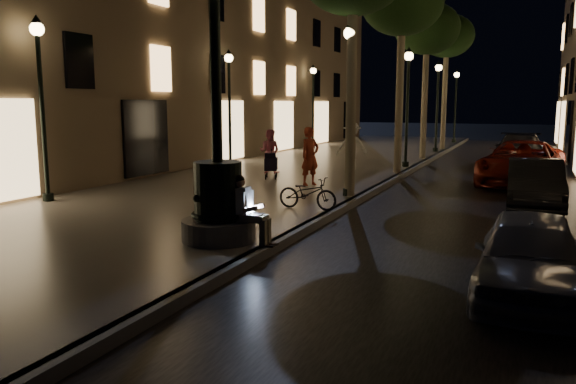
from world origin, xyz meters
The scene contains 26 objects.
ground centered at (0.00, 15.00, 0.00)m, with size 120.00×120.00×0.00m, color black.
cobble_lane centered at (3.00, 15.00, 0.01)m, with size 6.00×45.00×0.02m, color black.
promenade centered at (-4.00, 15.00, 0.10)m, with size 8.00×45.00×0.20m, color slate.
curb_strip centered at (0.00, 15.00, 0.10)m, with size 0.25×45.00×0.20m, color #59595B.
building_left centered at (-12.00, 18.00, 7.50)m, with size 8.00×36.00×15.00m, color brown.
fountain_lamppost centered at (-1.00, 2.00, 1.21)m, with size 1.40×1.40×5.21m.
seated_man_laptop centered at (-0.39, 2.00, 0.88)m, with size 0.90×0.31×1.28m.
tree_second centered at (-0.20, 14.00, 6.33)m, with size 3.00×3.00×7.40m.
tree_third centered at (-0.30, 20.00, 6.14)m, with size 3.00×3.00×7.20m.
tree_far centered at (-0.22, 26.00, 6.43)m, with size 3.00×3.00×7.50m.
lamp_curb_a centered at (-0.30, 8.00, 3.24)m, with size 0.36×0.36×4.81m.
lamp_curb_b centered at (-0.30, 16.00, 3.24)m, with size 0.36×0.36×4.81m.
lamp_curb_c centered at (-0.30, 24.00, 3.24)m, with size 0.36×0.36×4.81m.
lamp_curb_d centered at (-0.30, 32.00, 3.24)m, with size 0.36×0.36×4.81m.
lamp_left_a centered at (-7.40, 4.00, 3.24)m, with size 0.36×0.36×4.81m.
lamp_left_b centered at (-7.40, 14.00, 3.24)m, with size 0.36×0.36×4.81m.
lamp_left_c centered at (-7.40, 24.00, 3.24)m, with size 0.36×0.36×4.81m.
stroller centered at (-3.81, 10.42, 0.71)m, with size 0.64×0.99×1.01m.
car_front centered at (4.43, 1.50, 0.61)m, with size 1.44×3.59×1.22m, color #98999F.
car_second centered at (4.54, 9.27, 0.65)m, with size 1.37×3.92×1.29m, color black.
car_third centered at (4.16, 13.67, 0.75)m, with size 2.50×5.43×1.51m, color maroon.
car_rear centered at (4.00, 19.00, 0.74)m, with size 2.08×5.11×1.48m, color #333338.
pedestrian_red centered at (-2.02, 9.49, 1.12)m, with size 0.67×0.44×1.84m, color #AE3922.
pedestrian_pink centered at (-4.50, 11.78, 1.01)m, with size 0.79×0.62×1.63m, color pink.
pedestrian_white centered at (-2.02, 14.05, 1.13)m, with size 1.20×0.69×1.86m, color silver.
bicycle centered at (-0.60, 5.62, 0.60)m, with size 0.53×1.52×0.80m, color black.
Camera 1 is at (4.31, -7.05, 2.77)m, focal length 35.00 mm.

